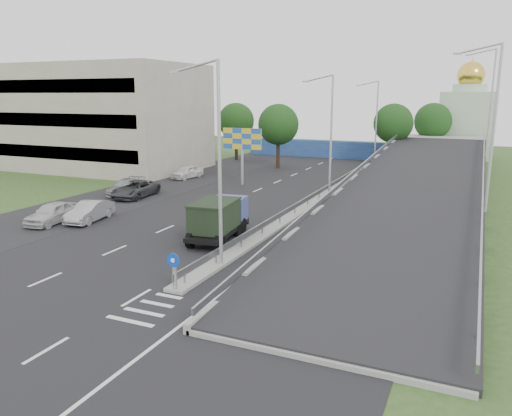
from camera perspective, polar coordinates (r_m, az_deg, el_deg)
The scene contains 24 objects.
ground at distance 21.14m, azimuth -12.51°, elevation -11.52°, with size 160.00×160.00×0.00m, color #2D4C1E.
road_surface at distance 39.24m, azimuth 1.31°, elevation 0.14°, with size 26.00×90.00×0.04m, color black.
parking_strip at distance 45.74m, azimuth -13.89°, elevation 1.59°, with size 8.00×90.00×0.05m, color black.
median at distance 41.92m, azimuth 7.22°, elevation 1.00°, with size 1.00×44.00×0.20m, color gray.
overpass_ramp at distance 40.16m, azimuth 17.58°, elevation 2.38°, with size 10.00×50.00×3.50m.
median_guardrail at distance 41.80m, azimuth 7.24°, elevation 1.87°, with size 0.09×44.00×0.71m.
sign_bollard at distance 22.40m, azimuth -9.33°, elevation -7.12°, with size 0.64×0.23×1.67m.
lamp_post_near at distance 24.46m, azimuth -4.60°, elevation 6.21°, with size 2.74×0.18×10.08m.
lamp_post_mid at distance 43.03m, azimuth 8.36°, elevation 8.95°, with size 2.74×0.18×10.08m.
lamp_post_far at distance 62.49m, azimuth 13.44°, elevation 9.90°, with size 2.74×0.18×10.08m.
beige_building at distance 63.16m, azimuth -17.67°, elevation 9.85°, with size 24.00×14.00×12.00m, color gray.
blue_wall at distance 69.55m, azimuth 10.84°, elevation 6.47°, with size 30.00×0.50×2.40m, color navy.
church at distance 75.43m, azimuth 22.96°, elevation 9.31°, with size 7.00×7.00×13.80m.
billboard at distance 48.25m, azimuth -1.59°, elevation 7.55°, with size 4.00×0.24×5.50m.
tree_left_mid at distance 59.55m, azimuth 2.57°, elevation 9.50°, with size 4.80×4.80×7.60m.
tree_median_far at distance 64.18m, azimuth 15.43°, elevation 9.29°, with size 4.80×4.80×7.60m.
tree_left_far at distance 67.36m, azimuth -2.29°, elevation 9.88°, with size 4.80×4.80×7.60m.
tree_ramp_far at distance 70.66m, azimuth 19.56°, elevation 9.30°, with size 4.80×4.80×7.60m.
dump_truck at distance 30.24m, azimuth -4.26°, elevation -1.04°, with size 2.73×5.87×2.50m.
parked_car_a at distance 36.75m, azimuth -22.27°, elevation -0.53°, with size 1.73×4.30×1.47m, color #BABABA.
parked_car_b at distance 36.48m, azimuth -18.47°, elevation -0.37°, with size 1.49×4.28×1.41m, color #9B9A9F.
parked_car_c at distance 43.97m, azimuth -13.61°, elevation 2.11°, with size 2.37×5.14×1.43m, color #323437.
parked_car_d at distance 45.51m, azimuth -14.68°, elevation 2.34°, with size 1.85×4.55×1.32m, color #929299.
parked_car_e at distance 53.05m, azimuth -7.88°, elevation 4.10°, with size 1.61×4.01×1.37m, color silver.
Camera 1 is at (11.73, -15.34, 8.60)m, focal length 35.00 mm.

